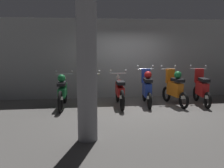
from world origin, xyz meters
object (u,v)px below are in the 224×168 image
Objects in this scene: motorbike_slot_4 at (174,88)px; motorbike_slot_5 at (202,89)px; motorbike_slot_2 at (120,91)px; support_pillar at (87,71)px; motorbike_slot_1 at (92,91)px; motorbike_slot_3 at (147,88)px; motorbike_slot_0 at (63,91)px.

motorbike_slot_4 is 1.00× the size of motorbike_slot_5.
support_pillar reaches higher than motorbike_slot_2.
motorbike_slot_1 is 1.16× the size of motorbike_slot_5.
motorbike_slot_5 is at bearing -4.77° from motorbike_slot_3.
motorbike_slot_4 is at bearing -2.02° from motorbike_slot_2.
motorbike_slot_1 is 1.16× the size of motorbike_slot_3.
motorbike_slot_5 is at bearing -1.64° from motorbike_slot_0.
motorbike_slot_1 is at bearing -179.85° from motorbike_slot_5.
motorbike_slot_2 is (0.91, 0.12, -0.04)m from motorbike_slot_1.
motorbike_slot_3 and motorbike_slot_5 have the same top height.
support_pillar reaches higher than motorbike_slot_1.
motorbike_slot_0 is at bearing 179.30° from motorbike_slot_2.
motorbike_slot_4 is at bearing -1.36° from motorbike_slot_0.
motorbike_slot_0 is at bearing -179.54° from motorbike_slot_3.
motorbike_slot_0 is at bearing 178.64° from motorbike_slot_4.
motorbike_slot_0 and motorbike_slot_1 have the same top height.
motorbike_slot_0 is 1.00× the size of motorbike_slot_1.
motorbike_slot_1 is at bearing 85.26° from support_pillar.
motorbike_slot_0 and motorbike_slot_2 have the same top height.
support_pillar reaches higher than motorbike_slot_4.
motorbike_slot_3 is 1.00× the size of motorbike_slot_4.
motorbike_slot_2 is at bearing 177.98° from motorbike_slot_4.
motorbike_slot_1 is 3.05m from support_pillar.
motorbike_slot_2 is 3.37m from support_pillar.
motorbike_slot_4 is 0.57× the size of support_pillar.
motorbike_slot_4 reaches higher than motorbike_slot_0.
motorbike_slot_4 is at bearing 44.71° from support_pillar.
motorbike_slot_0 is 0.67× the size of support_pillar.
support_pillar is at bearing -110.97° from motorbike_slot_2.
motorbike_slot_4 is (2.74, 0.05, 0.04)m from motorbike_slot_1.
motorbike_slot_1 is at bearing -174.93° from motorbike_slot_3.
motorbike_slot_2 is at bearing 177.74° from motorbike_slot_5.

